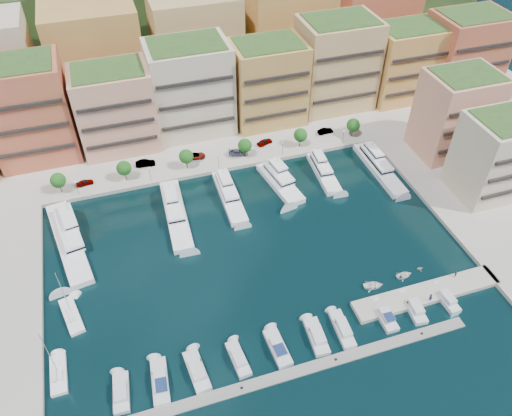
% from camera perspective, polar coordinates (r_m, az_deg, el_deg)
% --- Properties ---
extents(ground, '(400.00, 400.00, 0.00)m').
position_cam_1_polar(ground, '(111.61, -0.16, -5.12)').
color(ground, black).
rests_on(ground, ground).
extents(north_quay, '(220.00, 64.00, 2.00)m').
position_cam_1_polar(north_quay, '(158.71, -7.13, 10.86)').
color(north_quay, '#9E998E').
rests_on(north_quay, ground).
extents(east_quay, '(34.00, 76.00, 2.00)m').
position_cam_1_polar(east_quay, '(134.33, 27.08, -0.95)').
color(east_quay, '#9E998E').
rests_on(east_quay, ground).
extents(hillside, '(240.00, 40.00, 58.00)m').
position_cam_1_polar(hillside, '(200.81, -10.26, 17.62)').
color(hillside, '#213A17').
rests_on(hillside, ground).
extents(south_pontoon, '(72.00, 2.20, 0.35)m').
position_cam_1_polar(south_pontoon, '(94.49, 3.87, -18.43)').
color(south_pontoon, gray).
rests_on(south_pontoon, ground).
extents(finger_pier, '(32.00, 5.00, 2.00)m').
position_cam_1_polar(finger_pier, '(109.80, 18.85, -9.37)').
color(finger_pier, '#9E998E').
rests_on(finger_pier, ground).
extents(apartment_1, '(20.00, 16.50, 26.80)m').
position_cam_1_polar(apartment_1, '(142.78, -24.43, 10.04)').
color(apartment_1, '#C45041').
rests_on(apartment_1, north_quay).
extents(apartment_2, '(20.00, 15.50, 22.80)m').
position_cam_1_polar(apartment_2, '(140.44, -15.80, 10.87)').
color(apartment_2, tan).
rests_on(apartment_2, north_quay).
extents(apartment_3, '(22.00, 16.50, 25.80)m').
position_cam_1_polar(apartment_3, '(142.96, -7.51, 13.45)').
color(apartment_3, beige).
rests_on(apartment_3, north_quay).
extents(apartment_4, '(20.00, 15.50, 23.80)m').
position_cam_1_polar(apartment_4, '(146.58, 1.36, 14.13)').
color(apartment_4, tan).
rests_on(apartment_4, north_quay).
extents(apartment_5, '(22.00, 16.50, 26.80)m').
position_cam_1_polar(apartment_5, '(155.36, 9.13, 15.97)').
color(apartment_5, tan).
rests_on(apartment_5, north_quay).
extents(apartment_6, '(20.00, 15.50, 22.80)m').
position_cam_1_polar(apartment_6, '(165.10, 16.53, 15.65)').
color(apartment_6, '#D9A04F').
rests_on(apartment_6, north_quay).
extents(apartment_7, '(22.00, 16.50, 24.80)m').
position_cam_1_polar(apartment_7, '(174.67, 22.74, 16.00)').
color(apartment_7, '#C45041').
rests_on(apartment_7, north_quay).
extents(apartment_east_a, '(18.00, 14.50, 22.80)m').
position_cam_1_polar(apartment_east_a, '(143.23, 21.87, 9.99)').
color(apartment_east_a, tan).
rests_on(apartment_east_a, east_quay).
extents(apartment_east_b, '(18.00, 14.50, 20.80)m').
position_cam_1_polar(apartment_east_b, '(132.97, 26.02, 5.41)').
color(apartment_east_b, beige).
rests_on(apartment_east_b, east_quay).
extents(backblock_1, '(26.00, 18.00, 30.00)m').
position_cam_1_polar(backblock_1, '(160.13, -17.72, 16.04)').
color(backblock_1, tan).
rests_on(backblock_1, north_quay).
extents(backblock_2, '(26.00, 18.00, 30.00)m').
position_cam_1_polar(backblock_2, '(162.51, -6.80, 18.09)').
color(backblock_2, tan).
rests_on(backblock_2, north_quay).
extents(backblock_3, '(26.00, 18.00, 30.00)m').
position_cam_1_polar(backblock_3, '(170.23, 3.67, 19.45)').
color(backblock_3, '#D9A04F').
rests_on(backblock_3, north_quay).
extents(backblock_4, '(26.00, 18.00, 30.00)m').
position_cam_1_polar(backblock_4, '(182.61, 13.09, 20.15)').
color(backblock_4, '#C45041').
rests_on(backblock_4, north_quay).
extents(tree_0, '(3.80, 3.80, 5.65)m').
position_cam_1_polar(tree_0, '(131.90, -21.68, 2.95)').
color(tree_0, '#473323').
rests_on(tree_0, north_quay).
extents(tree_1, '(3.80, 3.80, 5.65)m').
position_cam_1_polar(tree_1, '(130.78, -14.86, 4.43)').
color(tree_1, '#473323').
rests_on(tree_1, north_quay).
extents(tree_2, '(3.80, 3.80, 5.65)m').
position_cam_1_polar(tree_2, '(131.61, -8.00, 5.85)').
color(tree_2, '#473323').
rests_on(tree_2, north_quay).
extents(tree_3, '(3.80, 3.80, 5.65)m').
position_cam_1_polar(tree_3, '(134.35, -1.28, 7.16)').
color(tree_3, '#473323').
rests_on(tree_3, north_quay).
extents(tree_4, '(3.80, 3.80, 5.65)m').
position_cam_1_polar(tree_4, '(138.90, 5.11, 8.30)').
color(tree_4, '#473323').
rests_on(tree_4, north_quay).
extents(tree_5, '(3.80, 3.80, 5.65)m').
position_cam_1_polar(tree_5, '(145.07, 11.06, 9.28)').
color(tree_5, '#473323').
rests_on(tree_5, north_quay).
extents(lamppost_0, '(0.30, 0.30, 4.20)m').
position_cam_1_polar(lamppost_0, '(130.16, -19.85, 2.40)').
color(lamppost_0, black).
rests_on(lamppost_0, north_quay).
extents(lamppost_1, '(0.30, 0.30, 4.20)m').
position_cam_1_polar(lamppost_1, '(129.57, -12.07, 4.07)').
color(lamppost_1, black).
rests_on(lamppost_1, north_quay).
extents(lamppost_2, '(0.30, 0.30, 4.20)m').
position_cam_1_polar(lamppost_2, '(131.48, -4.34, 5.64)').
color(lamppost_2, black).
rests_on(lamppost_2, north_quay).
extents(lamppost_3, '(0.30, 0.30, 4.20)m').
position_cam_1_polar(lamppost_3, '(135.76, 3.08, 7.05)').
color(lamppost_3, black).
rests_on(lamppost_3, north_quay).
extents(lamppost_4, '(0.30, 0.30, 4.20)m').
position_cam_1_polar(lamppost_4, '(142.21, 9.97, 8.25)').
color(lamppost_4, black).
rests_on(lamppost_4, north_quay).
extents(yacht_0, '(9.44, 27.96, 7.30)m').
position_cam_1_polar(yacht_0, '(120.94, -20.69, -3.16)').
color(yacht_0, white).
rests_on(yacht_0, ground).
extents(yacht_2, '(5.67, 24.63, 7.30)m').
position_cam_1_polar(yacht_2, '(121.15, -9.25, -0.29)').
color(yacht_2, white).
rests_on(yacht_2, ground).
extents(yacht_3, '(4.54, 20.01, 7.30)m').
position_cam_1_polar(yacht_3, '(124.42, -3.16, 1.66)').
color(yacht_3, white).
rests_on(yacht_3, ground).
extents(yacht_4, '(7.60, 18.15, 7.30)m').
position_cam_1_polar(yacht_4, '(128.44, 2.67, 3.15)').
color(yacht_4, white).
rests_on(yacht_4, ground).
extents(yacht_5, '(5.20, 17.05, 7.30)m').
position_cam_1_polar(yacht_5, '(132.66, 7.65, 4.31)').
color(yacht_5, white).
rests_on(yacht_5, ground).
extents(yacht_6, '(4.35, 22.62, 7.30)m').
position_cam_1_polar(yacht_6, '(136.97, 13.76, 4.74)').
color(yacht_6, white).
rests_on(yacht_6, ground).
extents(cruiser_0, '(3.35, 7.75, 2.55)m').
position_cam_1_polar(cruiser_0, '(94.95, -15.16, -19.72)').
color(cruiser_0, silver).
rests_on(cruiser_0, ground).
extents(cruiser_1, '(3.52, 9.25, 2.66)m').
position_cam_1_polar(cruiser_1, '(94.48, -10.91, -18.92)').
color(cruiser_1, silver).
rests_on(cruiser_1, ground).
extents(cruiser_2, '(3.66, 8.78, 2.55)m').
position_cam_1_polar(cruiser_2, '(94.57, -6.76, -18.02)').
color(cruiser_2, silver).
rests_on(cruiser_2, ground).
extents(cruiser_3, '(3.12, 7.77, 2.55)m').
position_cam_1_polar(cruiser_3, '(95.22, -2.03, -16.88)').
color(cruiser_3, silver).
rests_on(cruiser_3, ground).
extents(cruiser_4, '(3.28, 8.39, 2.66)m').
position_cam_1_polar(cruiser_4, '(96.44, 2.51, -15.68)').
color(cruiser_4, silver).
rests_on(cruiser_4, ground).
extents(cruiser_5, '(3.41, 8.31, 2.55)m').
position_cam_1_polar(cruiser_5, '(98.34, 6.94, -14.39)').
color(cruiser_5, silver).
rests_on(cruiser_5, ground).
extents(cruiser_6, '(3.06, 8.69, 2.55)m').
position_cam_1_polar(cruiser_6, '(99.97, 9.85, -13.49)').
color(cruiser_6, silver).
rests_on(cruiser_6, ground).
extents(cruiser_7, '(2.70, 7.10, 2.66)m').
position_cam_1_polar(cruiser_7, '(103.32, 14.54, -11.95)').
color(cruiser_7, silver).
rests_on(cruiser_7, ground).
extents(cruiser_8, '(3.36, 7.69, 2.55)m').
position_cam_1_polar(cruiser_8, '(106.15, 17.63, -10.89)').
color(cruiser_8, silver).
rests_on(cruiser_8, ground).
extents(cruiser_9, '(2.62, 7.21, 2.55)m').
position_cam_1_polar(cruiser_9, '(109.70, 20.90, -9.72)').
color(cruiser_9, silver).
rests_on(cruiser_9, ground).
extents(sailboat_1, '(4.80, 9.80, 13.20)m').
position_cam_1_polar(sailboat_1, '(106.93, -20.31, -11.52)').
color(sailboat_1, white).
rests_on(sailboat_1, ground).
extents(sailboat_0, '(2.87, 8.08, 13.20)m').
position_cam_1_polar(sailboat_0, '(100.27, -21.62, -17.32)').
color(sailboat_0, white).
rests_on(sailboat_0, ground).
extents(tender_2, '(3.61, 2.65, 0.73)m').
position_cam_1_polar(tender_2, '(111.39, 16.57, -7.38)').
color(tender_2, white).
rests_on(tender_2, ground).
extents(tender_0, '(4.73, 3.81, 0.87)m').
position_cam_1_polar(tender_0, '(107.83, 13.27, -8.61)').
color(tender_0, white).
rests_on(tender_0, ground).
extents(tender_3, '(1.58, 1.39, 0.77)m').
position_cam_1_polar(tender_3, '(113.70, 18.23, -6.56)').
color(tender_3, '#C6B697').
rests_on(tender_3, ground).
extents(car_0, '(4.37, 2.19, 1.43)m').
position_cam_1_polar(car_0, '(133.97, -18.98, 2.77)').
color(car_0, gray).
rests_on(car_0, north_quay).
extents(car_1, '(5.28, 2.35, 1.69)m').
position_cam_1_polar(car_1, '(136.06, -12.54, 5.03)').
color(car_1, gray).
rests_on(car_1, north_quay).
extents(car_2, '(5.70, 3.39, 1.48)m').
position_cam_1_polar(car_2, '(136.62, -6.94, 5.95)').
color(car_2, gray).
rests_on(car_2, north_quay).
extents(car_3, '(5.62, 3.62, 1.52)m').
position_cam_1_polar(car_3, '(136.91, -2.04, 6.37)').
color(car_3, gray).
rests_on(car_3, north_quay).
extents(car_4, '(4.98, 3.24, 1.58)m').
position_cam_1_polar(car_4, '(140.86, 1.00, 7.56)').
color(car_4, gray).
rests_on(car_4, north_quay).
extents(car_5, '(4.61, 1.84, 1.49)m').
position_cam_1_polar(car_5, '(146.77, 7.93, 8.71)').
color(car_5, gray).
rests_on(car_5, north_quay).
extents(person_0, '(0.64, 0.80, 1.92)m').
position_cam_1_polar(person_0, '(107.10, 19.33, -9.59)').
color(person_0, '#26254A').
rests_on(person_0, finger_pier).
extents(person_1, '(0.98, 0.92, 1.61)m').
position_cam_1_polar(person_1, '(113.17, 21.81, -7.01)').
color(person_1, '#48372B').
rests_on(person_1, finger_pier).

